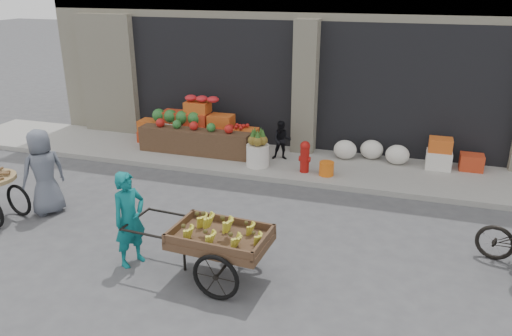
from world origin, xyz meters
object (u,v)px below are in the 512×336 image
(fire_hydrant, at_px, (305,155))
(orange_bucket, at_px, (326,169))
(banana_cart, at_px, (217,235))
(vendor_grey, at_px, (43,172))
(seated_person, at_px, (282,140))
(pineapple_bin, at_px, (258,155))
(vendor_woman, at_px, (129,219))

(fire_hydrant, xyz_separation_m, orange_bucket, (0.50, -0.05, -0.23))
(banana_cart, xyz_separation_m, vendor_grey, (-3.86, 1.09, 0.10))
(seated_person, bearing_deg, fire_hydrant, -52.88)
(pineapple_bin, height_order, orange_bucket, pineapple_bin)
(seated_person, xyz_separation_m, vendor_woman, (-1.04, -4.97, 0.17))
(vendor_grey, bearing_deg, orange_bucket, 153.20)
(pineapple_bin, relative_size, vendor_woman, 0.35)
(fire_hydrant, height_order, vendor_woman, vendor_woman)
(pineapple_bin, height_order, seated_person, seated_person)
(seated_person, bearing_deg, pineapple_bin, -133.69)
(fire_hydrant, xyz_separation_m, vendor_grey, (-4.19, -3.23, 0.31))
(pineapple_bin, distance_m, orange_bucket, 1.61)
(pineapple_bin, bearing_deg, fire_hydrant, -2.60)
(fire_hydrant, xyz_separation_m, seated_person, (-0.70, 0.65, 0.08))
(fire_hydrant, relative_size, vendor_grey, 0.44)
(seated_person, xyz_separation_m, vendor_grey, (-3.49, -3.88, 0.23))
(banana_cart, relative_size, vendor_woman, 1.60)
(vendor_woman, xyz_separation_m, vendor_grey, (-2.45, 1.10, 0.06))
(seated_person, relative_size, vendor_woman, 0.62)
(banana_cart, xyz_separation_m, vendor_woman, (-1.41, -0.01, 0.04))
(seated_person, bearing_deg, orange_bucket, -40.26)
(fire_hydrant, bearing_deg, orange_bucket, -5.71)
(vendor_woman, height_order, vendor_grey, vendor_grey)
(fire_hydrant, xyz_separation_m, vendor_woman, (-1.74, -4.32, 0.25))
(pineapple_bin, bearing_deg, orange_bucket, -3.58)
(orange_bucket, xyz_separation_m, seated_person, (-1.20, 0.70, 0.31))
(vendor_woman, bearing_deg, pineapple_bin, 14.06)
(banana_cart, bearing_deg, pineapple_bin, 103.68)
(banana_cart, relative_size, vendor_grey, 1.48)
(fire_hydrant, distance_m, seated_person, 0.96)
(banana_cart, height_order, vendor_grey, vendor_grey)
(pineapple_bin, distance_m, vendor_grey, 4.53)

